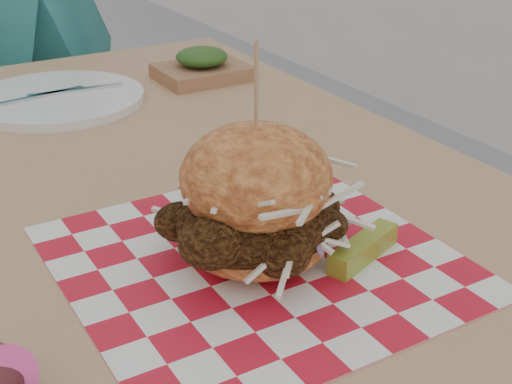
{
  "coord_description": "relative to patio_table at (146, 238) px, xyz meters",
  "views": [
    {
      "loc": [
        -0.22,
        -0.52,
        1.12
      ],
      "look_at": [
        0.09,
        -0.0,
        0.82
      ],
      "focal_mm": 50.0,
      "sensor_mm": 36.0,
      "label": 1
    }
  ],
  "objects": [
    {
      "name": "patio_table",
      "position": [
        0.0,
        0.0,
        0.0
      ],
      "size": [
        0.8,
        1.2,
        0.75
      ],
      "color": "tan",
      "rests_on": "ground"
    },
    {
      "name": "paper_liner",
      "position": [
        0.03,
        -0.23,
        0.08
      ],
      "size": [
        0.36,
        0.36,
        0.0
      ],
      "primitive_type": "cube",
      "color": "red",
      "rests_on": "patio_table"
    },
    {
      "name": "sandwich",
      "position": [
        0.03,
        -0.23,
        0.14
      ],
      "size": [
        0.19,
        0.19,
        0.22
      ],
      "color": "#E98C41",
      "rests_on": "paper_liner"
    },
    {
      "name": "pickle_spear",
      "position": [
        0.12,
        -0.28,
        0.09
      ],
      "size": [
        0.1,
        0.05,
        0.02
      ],
      "primitive_type": "cube",
      "rotation": [
        0.0,
        0.0,
        0.36
      ],
      "color": "#A0AE32",
      "rests_on": "paper_liner"
    },
    {
      "name": "place_setting",
      "position": [
        0.0,
        0.34,
        0.09
      ],
      "size": [
        0.27,
        0.27,
        0.02
      ],
      "color": "white",
      "rests_on": "patio_table"
    },
    {
      "name": "kraft_tray",
      "position": [
        0.25,
        0.34,
        0.1
      ],
      "size": [
        0.15,
        0.12,
        0.06
      ],
      "color": "#996745",
      "rests_on": "patio_table"
    }
  ]
}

